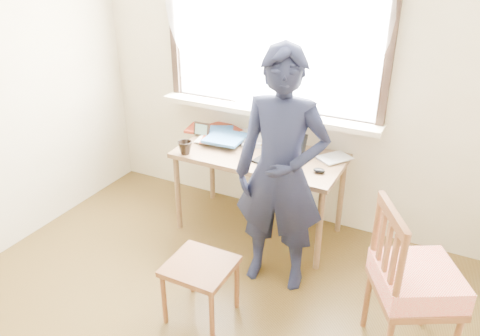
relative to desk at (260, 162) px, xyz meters
The scene contains 13 objects.
room_shell 1.76m from the desk, 85.90° to the right, with size 3.52×4.02×2.61m.
desk is the anchor object (origin of this frame).
laptop 0.23m from the desk, 10.11° to the right, with size 0.36×0.31×0.22m.
mug_white 0.22m from the desk, 120.67° to the left, with size 0.13×0.13×0.10m, color white.
mug_dark 0.58m from the desk, 152.95° to the right, with size 0.11×0.11×0.10m, color black.
mouse 0.52m from the desk, 11.15° to the right, with size 0.09×0.06×0.03m, color black.
desk_clutter 0.39m from the desk, 148.44° to the left, with size 0.96×0.53×0.06m.
book_a 0.44m from the desk, 148.12° to the left, with size 0.19×0.26×0.02m, color white.
book_b 0.52m from the desk, 24.39° to the left, with size 0.17×0.24×0.02m, color white.
picture_frame 0.60m from the desk, behind, with size 0.14×0.02×0.11m.
work_chair 1.10m from the desk, 84.96° to the right, with size 0.39×0.37×0.40m.
side_chair 1.50m from the desk, 31.03° to the right, with size 0.59×0.59×0.96m.
person 0.65m from the desk, 52.82° to the right, with size 0.60×0.39×1.65m, color black.
Camera 1 is at (1.22, -1.35, 2.18)m, focal length 35.00 mm.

